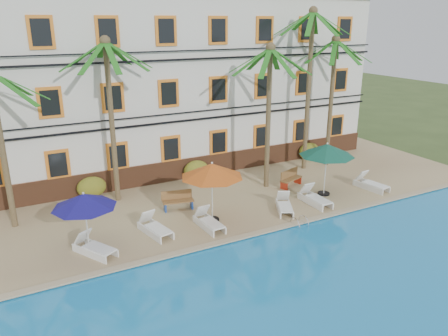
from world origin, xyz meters
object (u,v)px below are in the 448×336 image
lounger_e (315,198)px  lounger_f (371,184)px  lounger_b (155,227)px  lounger_d (284,205)px  palm_b (110,99)px  umbrella_green (327,150)px  bench_left (178,200)px  lounger_a (94,247)px  palm_d (310,70)px  palm_c (269,97)px  palm_e (332,84)px  umbrella_blue (84,201)px  bench_right (290,178)px  umbrella_red (212,171)px  lounger_c (209,221)px  pool_ladder (299,224)px

lounger_e → lounger_f: (4.00, 0.19, -0.01)m
lounger_b → lounger_d: 6.36m
palm_b → lounger_e: (8.58, -5.07, -4.87)m
umbrella_green → bench_left: umbrella_green is taller
bench_left → lounger_a: bearing=-151.3°
palm_d → umbrella_green: (-1.74, -3.97, -3.55)m
lounger_a → lounger_d: lounger_a is taller
palm_c → lounger_a: 11.46m
palm_b → palm_e: (13.27, -0.43, -0.09)m
palm_e → umbrella_blue: palm_e is taller
lounger_b → bench_right: bench_right is taller
umbrella_green → lounger_d: (-3.06, -0.76, -2.14)m
lounger_a → lounger_f: bearing=0.4°
palm_e → umbrella_green: size_ratio=2.79×
palm_d → lounger_f: 7.33m
lounger_a → bench_left: bearing=28.7°
lounger_f → umbrella_red: bearing=177.3°
palm_e → umbrella_red: bearing=-158.3°
palm_d → bench_left: bearing=-167.0°
palm_c → lounger_d: bearing=-107.6°
palm_b → umbrella_blue: size_ratio=3.23×
umbrella_green → lounger_e: bearing=-148.6°
palm_b → lounger_e: 11.10m
umbrella_red → lounger_f: (9.39, -0.44, -2.12)m
bench_left → bench_right: same height
umbrella_red → bench_right: 6.38m
lounger_b → lounger_f: 12.17m
umbrella_red → lounger_e: umbrella_red is taller
palm_d → lounger_b: (-11.12, -4.10, -5.67)m
palm_d → lounger_f: size_ratio=4.71×
palm_e → lounger_c: 12.45m
lounger_b → bench_right: 8.75m
lounger_e → palm_e: bearing=44.7°
lounger_a → lounger_e: 10.84m
lounger_a → pool_ladder: lounger_a is taller
lounger_a → pool_ladder: bearing=-10.6°
palm_b → bench_right: (8.94, -2.49, -4.71)m
umbrella_blue → lounger_b: (2.80, 0.16, -1.83)m
lounger_b → bench_left: bench_left is taller
lounger_c → lounger_e: bearing=-0.7°
umbrella_red → palm_d: bearing=26.1°
lounger_f → palm_e: bearing=81.2°
umbrella_red → bench_left: 2.89m
lounger_a → bench_right: bench_right is taller
lounger_c → lounger_f: bearing=0.7°
lounger_b → palm_b: bearing=95.4°
palm_b → lounger_e: size_ratio=4.07×
lounger_b → pool_ladder: size_ratio=2.74×
bench_right → pool_ladder: bench_right is taller
lounger_c → palm_c: bearing=31.6°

